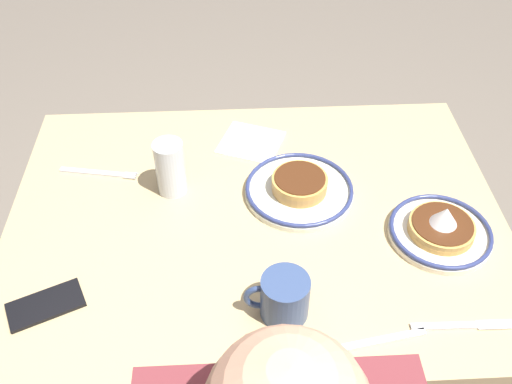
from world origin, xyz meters
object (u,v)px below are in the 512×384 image
Objects in this scene: butter_knife at (467,325)px; fork_near at (373,342)px; drinking_glass at (171,170)px; cell_phone at (46,305)px; plate_near_main at (299,188)px; paper_napkin at (249,142)px; fork_far at (99,173)px; plate_center_pancakes at (441,230)px; coffee_mug at (284,297)px.

fork_near is at bearing 8.08° from butter_knife.
cell_phone is at bearing 54.47° from drinking_glass.
butter_knife is (-0.28, 0.38, -0.02)m from plate_near_main.
fork_far is at bearing 15.29° from paper_napkin.
plate_center_pancakes is 0.23m from butter_knife.
coffee_mug is 0.58× the size of butter_knife.
drinking_glass is 0.40m from cell_phone.
cell_phone is at bearing 9.94° from plate_center_pancakes.
plate_center_pancakes reaches higher than plate_near_main.
coffee_mug is at bearing -25.49° from fork_near.
fork_near and butter_knife have the same top height.
plate_center_pancakes is at bearing 153.02° from plate_near_main.
fork_far is at bearing -17.54° from plate_center_pancakes.
drinking_glass reaches higher than cell_phone.
plate_near_main is at bearing -76.80° from fork_near.
plate_near_main is 1.86× the size of drinking_glass.
drinking_glass reaches higher than fork_far.
butter_knife is at bearing 126.48° from plate_near_main.
fork_far is (0.78, -0.25, -0.02)m from plate_center_pancakes.
plate_center_pancakes is at bearing -127.47° from fork_near.
plate_near_main is at bearing -26.98° from plate_center_pancakes.
paper_napkin is at bearing -164.71° from fork_far.
plate_near_main is 0.42m from fork_near.
coffee_mug reaches higher than fork_near.
fork_near is (-0.20, 0.61, 0.00)m from paper_napkin.
drinking_glass is at bearing -35.34° from butter_knife.
plate_center_pancakes reaches higher than fork_near.
plate_near_main is 0.30m from drinking_glass.
plate_center_pancakes is 1.63× the size of drinking_glass.
butter_knife is at bearing 144.66° from drinking_glass.
cell_phone is 0.64m from fork_near.
paper_napkin is at bearing -85.43° from coffee_mug.
fork_far is 0.89× the size of butter_knife.
coffee_mug is at bearing -8.31° from butter_knife.
cell_phone is at bearing -4.52° from coffee_mug.
butter_knife is at bearing 87.11° from plate_center_pancakes.
drinking_glass is 0.68× the size of fork_near.
paper_napkin is 0.74× the size of fork_near.
drinking_glass is 0.63× the size of butter_knife.
cell_phone reaches higher than fork_far.
plate_center_pancakes is 1.50× the size of paper_napkin.
plate_near_main reaches higher than fork_far.
fork_near reaches higher than paper_napkin.
drinking_glass is 0.92× the size of paper_napkin.
fork_near is at bearing 108.64° from paper_napkin.
drinking_glass is 0.71× the size of fork_far.
cell_phone is (0.23, 0.32, -0.06)m from drinking_glass.
paper_napkin is 0.39m from fork_far.
paper_napkin is at bearing -138.39° from drinking_glass.
fork_far is at bearing -11.25° from plate_near_main.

